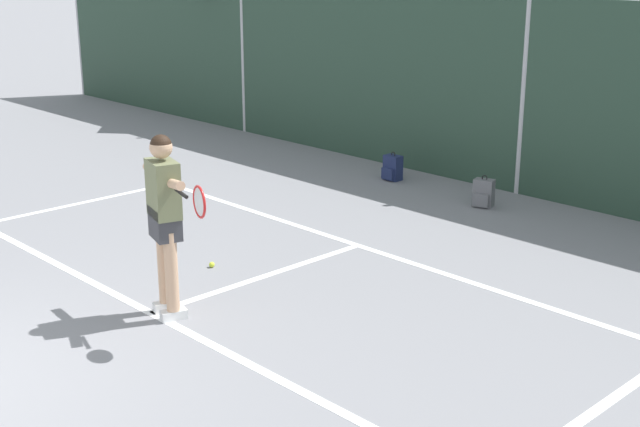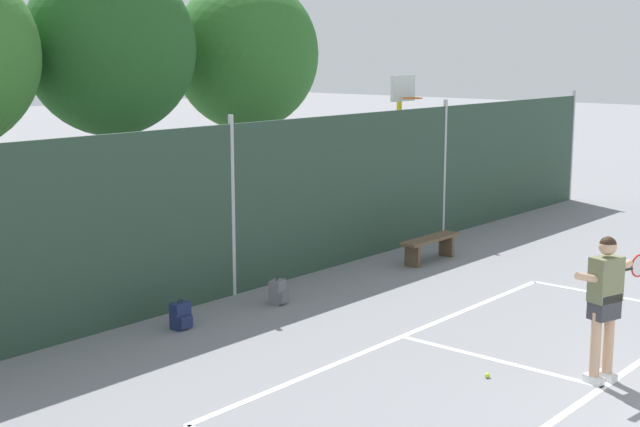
# 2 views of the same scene
# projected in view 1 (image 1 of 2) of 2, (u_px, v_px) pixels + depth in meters

# --- Properties ---
(chainlink_fence) EXTENTS (26.09, 0.09, 3.05)m
(chainlink_fence) POSITION_uv_depth(u_px,v_px,m) (523.00, 98.00, 12.60)
(chainlink_fence) COLOR #284233
(chainlink_fence) RESTS_ON ground
(clubhouse_building) EXTENTS (6.95, 5.70, 4.44)m
(clubhouse_building) POSITION_uv_depth(u_px,v_px,m) (333.00, 6.00, 19.92)
(clubhouse_building) COLOR beige
(clubhouse_building) RESTS_ON ground
(tennis_player) EXTENTS (1.42, 0.37, 1.85)m
(tennis_player) POSITION_uv_depth(u_px,v_px,m) (165.00, 210.00, 8.33)
(tennis_player) COLOR silver
(tennis_player) RESTS_ON ground
(tennis_ball) EXTENTS (0.07, 0.07, 0.07)m
(tennis_ball) POSITION_uv_depth(u_px,v_px,m) (212.00, 265.00, 9.96)
(tennis_ball) COLOR #CCE033
(tennis_ball) RESTS_ON ground
(backpack_navy) EXTENTS (0.28, 0.24, 0.46)m
(backpack_navy) POSITION_uv_depth(u_px,v_px,m) (392.00, 168.00, 13.72)
(backpack_navy) COLOR navy
(backpack_navy) RESTS_ON ground
(backpack_grey) EXTENTS (0.32, 0.31, 0.46)m
(backpack_grey) POSITION_uv_depth(u_px,v_px,m) (483.00, 194.00, 12.28)
(backpack_grey) COLOR slate
(backpack_grey) RESTS_ON ground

